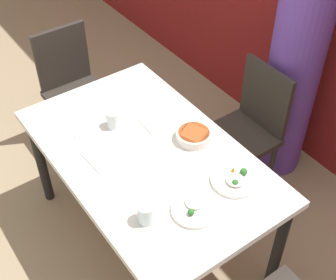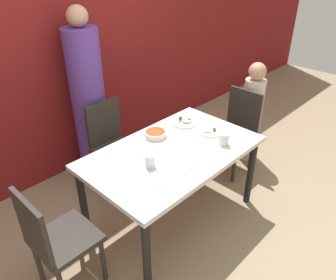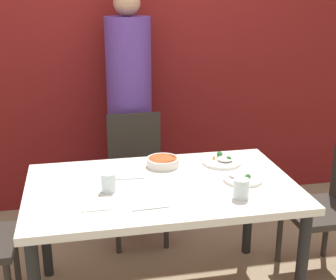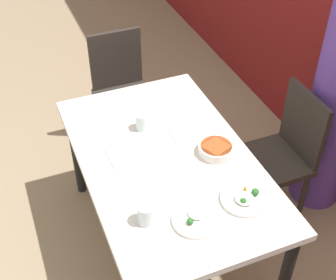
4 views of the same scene
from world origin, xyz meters
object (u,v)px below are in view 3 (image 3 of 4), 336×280
chair_adult_spot (137,173)px  chair_child_spot (330,203)px  plate_rice_adult (242,178)px  glass_water_tall (109,182)px  person_adult (130,117)px  bowl_curry (163,162)px

chair_adult_spot → chair_child_spot: same height
plate_rice_adult → chair_child_spot: bearing=9.2°
glass_water_tall → person_adult: bearing=77.6°
person_adult → plate_rice_adult: person_adult is taller
glass_water_tall → chair_child_spot: bearing=4.1°
bowl_curry → plate_rice_adult: bearing=-37.6°
chair_adult_spot → bowl_curry: chair_adult_spot is taller
person_adult → plate_rice_adult: 1.24m
chair_child_spot → bowl_curry: size_ratio=4.63×
bowl_curry → glass_water_tall: (-0.34, -0.29, 0.02)m
person_adult → bowl_curry: (0.09, -0.85, -0.05)m
person_adult → plate_rice_adult: size_ratio=7.98×
person_adult → bowl_curry: size_ratio=9.02×
chair_adult_spot → bowl_curry: (0.09, -0.52, 0.27)m
person_adult → glass_water_tall: (-0.25, -1.15, -0.02)m
chair_adult_spot → plate_rice_adult: (0.47, -0.81, 0.26)m
plate_rice_adult → chair_adult_spot: bearing=120.2°
chair_child_spot → plate_rice_adult: chair_child_spot is taller
plate_rice_adult → glass_water_tall: 0.73m
chair_child_spot → glass_water_tall: size_ratio=8.82×
chair_adult_spot → glass_water_tall: bearing=-107.3°
glass_water_tall → bowl_curry: bearing=40.7°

